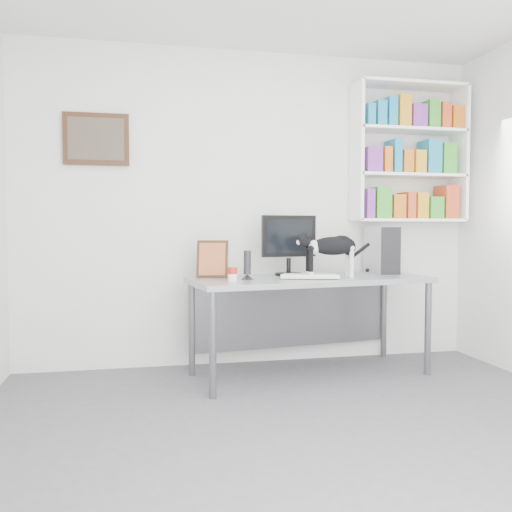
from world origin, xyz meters
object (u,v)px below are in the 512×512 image
object	(u,v)px
bookshelf	(409,153)
speaker	(247,265)
leaning_print	(212,258)
pc_tower	(381,250)
cat	(331,256)
soup_can	(232,274)
keyboard	(310,276)
desk	(310,326)
monitor	(289,245)

from	to	relation	value
bookshelf	speaker	bearing A→B (deg)	-163.70
leaning_print	pc_tower	bearing A→B (deg)	19.14
speaker	cat	distance (m)	0.67
soup_can	keyboard	bearing A→B (deg)	7.22
keyboard	desk	bearing A→B (deg)	85.19
bookshelf	soup_can	distance (m)	2.05
desk	speaker	world-z (taller)	speaker
cat	monitor	bearing A→B (deg)	127.38
bookshelf	leaning_print	bearing A→B (deg)	-172.23
bookshelf	leaning_print	xyz separation A→B (m)	(-1.80, -0.25, -0.91)
desk	pc_tower	distance (m)	0.95
speaker	cat	xyz separation A→B (m)	(0.67, -0.02, 0.06)
monitor	speaker	world-z (taller)	monitor
bookshelf	keyboard	bearing A→B (deg)	-155.94
leaning_print	cat	size ratio (longest dim) A/B	0.56
bookshelf	keyboard	distance (m)	1.58
monitor	bookshelf	bearing A→B (deg)	-0.36
soup_can	cat	distance (m)	0.81
speaker	leaning_print	size ratio (longest dim) A/B	0.75
desk	soup_can	bearing A→B (deg)	-172.18
desk	keyboard	size ratio (longest dim) A/B	4.20
desk	cat	world-z (taller)	cat
leaning_print	soup_can	distance (m)	0.35
pc_tower	cat	bearing A→B (deg)	-147.15
leaning_print	soup_can	world-z (taller)	leaning_print
desk	keyboard	xyz separation A→B (m)	(-0.04, -0.11, 0.41)
cat	soup_can	bearing A→B (deg)	-177.90
keyboard	leaning_print	size ratio (longest dim) A/B	1.47
keyboard	monitor	bearing A→B (deg)	121.11
bookshelf	pc_tower	distance (m)	0.93
soup_can	leaning_print	bearing A→B (deg)	109.00
desk	cat	bearing A→B (deg)	-45.19
bookshelf	desk	size ratio (longest dim) A/B	0.66
speaker	keyboard	bearing A→B (deg)	13.76
bookshelf	cat	distance (m)	1.35
keyboard	soup_can	bearing A→B (deg)	-157.41
bookshelf	cat	bearing A→B (deg)	-151.94
speaker	cat	bearing A→B (deg)	14.60
bookshelf	leaning_print	size ratio (longest dim) A/B	4.05
bookshelf	keyboard	size ratio (longest dim) A/B	2.76
desk	bookshelf	bearing A→B (deg)	11.95
pc_tower	speaker	world-z (taller)	pc_tower
cat	leaning_print	bearing A→B (deg)	161.95
speaker	leaning_print	distance (m)	0.32
keyboard	speaker	distance (m)	0.50
desk	soup_can	size ratio (longest dim) A/B	18.34
bookshelf	soup_can	world-z (taller)	bookshelf
monitor	leaning_print	world-z (taller)	monitor
pc_tower	soup_can	bearing A→B (deg)	-160.18
leaning_print	cat	xyz separation A→B (m)	(0.91, -0.23, 0.02)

